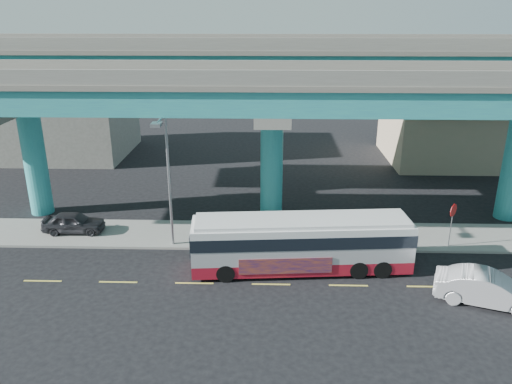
{
  "coord_description": "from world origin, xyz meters",
  "views": [
    {
      "loc": [
        -0.14,
        -22.89,
        13.46
      ],
      "look_at": [
        -0.9,
        4.0,
        3.52
      ],
      "focal_mm": 35.0,
      "sensor_mm": 36.0,
      "label": 1
    }
  ],
  "objects_px": {
    "parked_car": "(74,222)",
    "stop_sign": "(453,215)",
    "transit_bus": "(302,242)",
    "sedan": "(488,289)",
    "street_lamp": "(166,164)"
  },
  "relations": [
    {
      "from": "sedan",
      "to": "street_lamp",
      "type": "height_order",
      "value": "street_lamp"
    },
    {
      "from": "transit_bus",
      "to": "parked_car",
      "type": "xyz_separation_m",
      "value": [
        -14.06,
        4.13,
        -0.86
      ]
    },
    {
      "from": "parked_car",
      "to": "sedan",
      "type": "bearing_deg",
      "value": -109.28
    },
    {
      "from": "parked_car",
      "to": "stop_sign",
      "type": "height_order",
      "value": "stop_sign"
    },
    {
      "from": "parked_car",
      "to": "street_lamp",
      "type": "bearing_deg",
      "value": -109.23
    },
    {
      "from": "transit_bus",
      "to": "sedan",
      "type": "distance_m",
      "value": 9.36
    },
    {
      "from": "sedan",
      "to": "street_lamp",
      "type": "xyz_separation_m",
      "value": [
        -16.3,
        5.19,
        4.54
      ]
    },
    {
      "from": "parked_car",
      "to": "stop_sign",
      "type": "bearing_deg",
      "value": -94.94
    },
    {
      "from": "transit_bus",
      "to": "street_lamp",
      "type": "bearing_deg",
      "value": 160.18
    },
    {
      "from": "transit_bus",
      "to": "stop_sign",
      "type": "relative_size",
      "value": 4.41
    },
    {
      "from": "street_lamp",
      "to": "stop_sign",
      "type": "distance_m",
      "value": 16.79
    },
    {
      "from": "stop_sign",
      "to": "transit_bus",
      "type": "bearing_deg",
      "value": 173.74
    },
    {
      "from": "transit_bus",
      "to": "parked_car",
      "type": "distance_m",
      "value": 14.68
    },
    {
      "from": "parked_car",
      "to": "stop_sign",
      "type": "relative_size",
      "value": 1.42
    },
    {
      "from": "sedan",
      "to": "transit_bus",
      "type": "bearing_deg",
      "value": 90.47
    }
  ]
}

